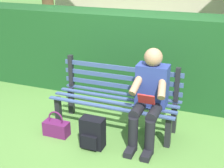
% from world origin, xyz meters
% --- Properties ---
extents(ground, '(60.00, 60.00, 0.00)m').
position_xyz_m(ground, '(0.00, 0.00, 0.00)').
color(ground, '#517F38').
extents(park_bench, '(1.66, 0.53, 0.88)m').
position_xyz_m(park_bench, '(0.00, -0.08, 0.44)').
color(park_bench, black).
rests_on(park_bench, ground).
extents(person_seated, '(0.44, 0.73, 1.15)m').
position_xyz_m(person_seated, '(-0.48, 0.10, 0.61)').
color(person_seated, navy).
rests_on(person_seated, ground).
extents(hedge_backdrop, '(5.82, 0.81, 1.48)m').
position_xyz_m(hedge_backdrop, '(0.23, -1.20, 0.71)').
color(hedge_backdrop, '#19471E').
rests_on(hedge_backdrop, ground).
extents(backpack, '(0.28, 0.24, 0.38)m').
position_xyz_m(backpack, '(0.09, 0.52, 0.19)').
color(backpack, black).
rests_on(backpack, ground).
extents(handbag, '(0.33, 0.16, 0.34)m').
position_xyz_m(handbag, '(0.63, 0.44, 0.11)').
color(handbag, '#59194C').
rests_on(handbag, ground).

